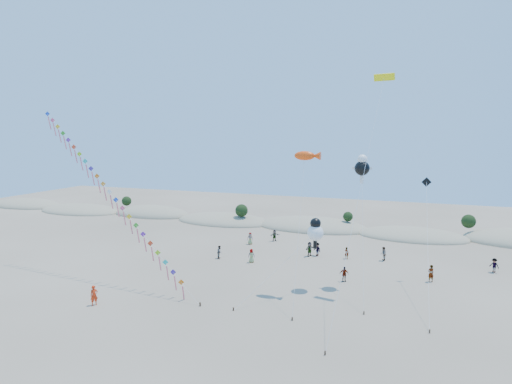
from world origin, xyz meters
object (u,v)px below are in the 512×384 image
at_px(kite_train, 107,190).
at_px(parafoil_kite, 383,84).
at_px(fish_kite, 307,156).
at_px(flyer_foreground, 94,295).

relative_size(kite_train, parafoil_kite, 1.14).
height_order(kite_train, fish_kite, kite_train).
xyz_separation_m(kite_train, parafoil_kite, (27.65, 6.13, 10.70)).
bearing_deg(fish_kite, parafoil_kite, 21.82).
height_order(kite_train, flyer_foreground, kite_train).
distance_m(kite_train, parafoil_kite, 30.28).
height_order(fish_kite, flyer_foreground, fish_kite).
height_order(fish_kite, parafoil_kite, parafoil_kite).
xyz_separation_m(kite_train, flyer_foreground, (3.71, -6.99, -8.75)).
relative_size(fish_kite, flyer_foreground, 7.52).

